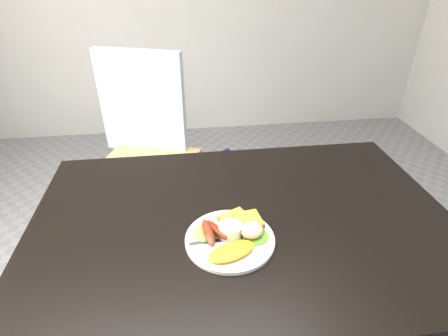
# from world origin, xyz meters

# --- Properties ---
(dining_table) EXTENTS (1.20, 0.80, 0.04)m
(dining_table) POSITION_xyz_m (0.00, 0.00, 0.73)
(dining_table) COLOR black
(dining_table) RESTS_ON ground
(dining_chair) EXTENTS (0.60, 0.60, 0.06)m
(dining_chair) POSITION_xyz_m (-0.36, 0.80, 0.45)
(dining_chair) COLOR tan
(dining_chair) RESTS_ON ground
(person) EXTENTS (0.58, 0.50, 1.35)m
(person) POSITION_xyz_m (-0.04, 0.67, 0.67)
(person) COLOR navy
(person) RESTS_ON ground
(plate) EXTENTS (0.23, 0.23, 0.01)m
(plate) POSITION_xyz_m (-0.05, -0.09, 0.76)
(plate) COLOR white
(plate) RESTS_ON dining_table
(lettuce_left) EXTENTS (0.10, 0.09, 0.01)m
(lettuce_left) POSITION_xyz_m (-0.11, -0.07, 0.77)
(lettuce_left) COLOR #4E8931
(lettuce_left) RESTS_ON plate
(lettuce_right) EXTENTS (0.08, 0.07, 0.01)m
(lettuce_right) POSITION_xyz_m (0.01, -0.10, 0.77)
(lettuce_right) COLOR #3D8819
(lettuce_right) RESTS_ON plate
(omelette) EXTENTS (0.14, 0.10, 0.02)m
(omelette) POSITION_xyz_m (-0.06, -0.15, 0.77)
(omelette) COLOR yellow
(omelette) RESTS_ON plate
(sausage_a) EXTENTS (0.04, 0.11, 0.03)m
(sausage_a) POSITION_xyz_m (-0.11, -0.08, 0.78)
(sausage_a) COLOR brown
(sausage_a) RESTS_ON lettuce_left
(sausage_b) EXTENTS (0.06, 0.09, 0.02)m
(sausage_b) POSITION_xyz_m (-0.09, -0.08, 0.78)
(sausage_b) COLOR #6D1A06
(sausage_b) RESTS_ON lettuce_left
(ramekin) EXTENTS (0.07, 0.07, 0.04)m
(ramekin) POSITION_xyz_m (-0.05, -0.08, 0.78)
(ramekin) COLOR white
(ramekin) RESTS_ON plate
(toast_a) EXTENTS (0.11, 0.11, 0.01)m
(toast_a) POSITION_xyz_m (-0.03, -0.03, 0.77)
(toast_a) COLOR brown
(toast_a) RESTS_ON plate
(toast_b) EXTENTS (0.08, 0.08, 0.01)m
(toast_b) POSITION_xyz_m (0.00, -0.05, 0.78)
(toast_b) COLOR brown
(toast_b) RESTS_ON toast_a
(potato_salad) EXTENTS (0.08, 0.08, 0.03)m
(potato_salad) POSITION_xyz_m (0.00, -0.09, 0.79)
(potato_salad) COLOR beige
(potato_salad) RESTS_ON lettuce_right
(fork) EXTENTS (0.14, 0.02, 0.00)m
(fork) POSITION_xyz_m (-0.09, -0.10, 0.76)
(fork) COLOR #ADAFB7
(fork) RESTS_ON plate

